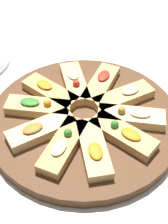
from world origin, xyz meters
The scene contains 12 objects.
ground_plane centered at (0.00, 0.00, 0.00)m, with size 3.00×3.00×0.00m, color beige.
serving_board centered at (0.00, 0.00, 0.01)m, with size 0.43×0.43×0.02m, color #51331E.
focaccia_slice_0 centered at (0.06, -0.09, 0.04)m, with size 0.12×0.15×0.03m.
focaccia_slice_1 centered at (0.10, -0.04, 0.04)m, with size 0.15×0.10×0.04m.
focaccia_slice_2 centered at (0.10, 0.03, 0.04)m, with size 0.15×0.09×0.03m.
focaccia_slice_3 centered at (0.07, 0.08, 0.04)m, with size 0.13×0.14×0.04m.
focaccia_slice_4 centered at (0.01, 0.11, 0.04)m, with size 0.06×0.15×0.03m.
focaccia_slice_5 centered at (-0.06, 0.09, 0.04)m, with size 0.12×0.15×0.04m.
focaccia_slice_6 centered at (-0.10, 0.04, 0.04)m, with size 0.15×0.10×0.03m.
focaccia_slice_7 centered at (-0.10, -0.03, 0.04)m, with size 0.15×0.09×0.04m.
focaccia_slice_8 centered at (-0.07, -0.08, 0.04)m, with size 0.13×0.14×0.04m.
focaccia_slice_9 centered at (-0.01, -0.10, 0.04)m, with size 0.06×0.15×0.03m.
Camera 1 is at (-0.41, 0.27, 0.52)m, focal length 50.00 mm.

